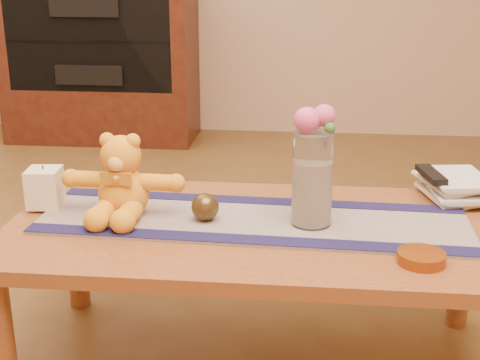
# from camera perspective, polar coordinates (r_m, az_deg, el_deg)

# --- Properties ---
(coffee_table_top) EXTENTS (1.40, 0.70, 0.04)m
(coffee_table_top) POSITION_cam_1_polar(r_m,az_deg,el_deg) (1.86, 1.54, -4.43)
(coffee_table_top) COLOR brown
(coffee_table_top) RESTS_ON floor
(table_leg_fl) EXTENTS (0.07, 0.07, 0.41)m
(table_leg_fl) POSITION_cam_1_polar(r_m,az_deg,el_deg) (1.87, -19.77, -13.26)
(table_leg_fl) COLOR brown
(table_leg_fl) RESTS_ON floor
(table_leg_bl) EXTENTS (0.07, 0.07, 0.41)m
(table_leg_bl) POSITION_cam_1_polar(r_m,az_deg,el_deg) (2.34, -13.87, -5.95)
(table_leg_bl) COLOR brown
(table_leg_bl) RESTS_ON floor
(table_leg_br) EXTENTS (0.07, 0.07, 0.41)m
(table_leg_br) POSITION_cam_1_polar(r_m,az_deg,el_deg) (2.27, 18.50, -7.17)
(table_leg_br) COLOR brown
(table_leg_br) RESTS_ON floor
(persian_runner) EXTENTS (1.21, 0.39, 0.01)m
(persian_runner) POSITION_cam_1_polar(r_m,az_deg,el_deg) (1.87, 1.11, -3.46)
(persian_runner) COLOR #1F1B4D
(persian_runner) RESTS_ON coffee_table_top
(runner_border_near) EXTENTS (1.20, 0.10, 0.00)m
(runner_border_near) POSITION_cam_1_polar(r_m,az_deg,el_deg) (1.74, 0.54, -5.11)
(runner_border_near) COLOR #16133A
(runner_border_near) RESTS_ON persian_runner
(runner_border_far) EXTENTS (1.20, 0.10, 0.00)m
(runner_border_far) POSITION_cam_1_polar(r_m,az_deg,el_deg) (2.00, 1.60, -1.77)
(runner_border_far) COLOR #16133A
(runner_border_far) RESTS_ON persian_runner
(teddy_bear) EXTENTS (0.34, 0.29, 0.22)m
(teddy_bear) POSITION_cam_1_polar(r_m,az_deg,el_deg) (1.90, -10.04, 0.32)
(teddy_bear) COLOR orange
(teddy_bear) RESTS_ON persian_runner
(pillar_candle) EXTENTS (0.10, 0.10, 0.11)m
(pillar_candle) POSITION_cam_1_polar(r_m,az_deg,el_deg) (2.03, -16.40, -0.62)
(pillar_candle) COLOR beige
(pillar_candle) RESTS_ON persian_runner
(candle_wick) EXTENTS (0.00, 0.00, 0.01)m
(candle_wick) POSITION_cam_1_polar(r_m,az_deg,el_deg) (2.01, -16.56, 1.06)
(candle_wick) COLOR black
(candle_wick) RESTS_ON pillar_candle
(glass_vase) EXTENTS (0.11, 0.11, 0.26)m
(glass_vase) POSITION_cam_1_polar(r_m,az_deg,el_deg) (1.80, 6.23, 0.09)
(glass_vase) COLOR silver
(glass_vase) RESTS_ON persian_runner
(potpourri_fill) EXTENTS (0.09, 0.09, 0.18)m
(potpourri_fill) POSITION_cam_1_polar(r_m,az_deg,el_deg) (1.82, 6.18, -1.08)
(potpourri_fill) COLOR beige
(potpourri_fill) RESTS_ON glass_vase
(rose_left) EXTENTS (0.07, 0.07, 0.07)m
(rose_left) POSITION_cam_1_polar(r_m,az_deg,el_deg) (1.75, 5.76, 5.13)
(rose_left) COLOR #D0497D
(rose_left) RESTS_ON glass_vase
(rose_right) EXTENTS (0.06, 0.06, 0.06)m
(rose_right) POSITION_cam_1_polar(r_m,az_deg,el_deg) (1.76, 7.24, 5.51)
(rose_right) COLOR #D0497D
(rose_right) RESTS_ON glass_vase
(blue_flower_back) EXTENTS (0.04, 0.04, 0.04)m
(blue_flower_back) POSITION_cam_1_polar(r_m,az_deg,el_deg) (1.79, 6.72, 5.22)
(blue_flower_back) COLOR #434E92
(blue_flower_back) RESTS_ON glass_vase
(blue_flower_side) EXTENTS (0.04, 0.04, 0.04)m
(blue_flower_side) POSITION_cam_1_polar(r_m,az_deg,el_deg) (1.78, 5.43, 4.90)
(blue_flower_side) COLOR #434E92
(blue_flower_side) RESTS_ON glass_vase
(leaf_sprig) EXTENTS (0.03, 0.03, 0.03)m
(leaf_sprig) POSITION_cam_1_polar(r_m,az_deg,el_deg) (1.74, 7.72, 4.44)
(leaf_sprig) COLOR #33662D
(leaf_sprig) RESTS_ON glass_vase
(bronze_ball) EXTENTS (0.10, 0.10, 0.08)m
(bronze_ball) POSITION_cam_1_polar(r_m,az_deg,el_deg) (1.85, -3.00, -2.32)
(bronze_ball) COLOR #453217
(bronze_ball) RESTS_ON persian_runner
(book_bottom) EXTENTS (0.21, 0.26, 0.02)m
(book_bottom) POSITION_cam_1_polar(r_m,az_deg,el_deg) (2.11, 15.80, -1.37)
(book_bottom) COLOR beige
(book_bottom) RESTS_ON coffee_table_top
(book_lower) EXTENTS (0.19, 0.24, 0.02)m
(book_lower) POSITION_cam_1_polar(r_m,az_deg,el_deg) (2.10, 16.01, -0.91)
(book_lower) COLOR beige
(book_lower) RESTS_ON book_bottom
(book_upper) EXTENTS (0.22, 0.26, 0.02)m
(book_upper) POSITION_cam_1_polar(r_m,az_deg,el_deg) (2.10, 15.71, -0.37)
(book_upper) COLOR beige
(book_upper) RESTS_ON book_lower
(book_top) EXTENTS (0.19, 0.24, 0.02)m
(book_top) POSITION_cam_1_polar(r_m,az_deg,el_deg) (2.09, 16.05, 0.08)
(book_top) COLOR beige
(book_top) RESTS_ON book_upper
(tv_remote) EXTENTS (0.07, 0.17, 0.02)m
(tv_remote) POSITION_cam_1_polar(r_m,az_deg,el_deg) (2.08, 16.07, 0.47)
(tv_remote) COLOR black
(tv_remote) RESTS_ON book_top
(amber_dish) EXTENTS (0.12, 0.12, 0.03)m
(amber_dish) POSITION_cam_1_polar(r_m,az_deg,el_deg) (1.68, 15.28, -6.45)
(amber_dish) COLOR #BF5914
(amber_dish) RESTS_ON coffee_table_top
(media_cabinet) EXTENTS (1.20, 0.50, 1.10)m
(media_cabinet) POSITION_cam_1_polar(r_m,az_deg,el_deg) (4.43, -11.87, 10.49)
(media_cabinet) COLOR black
(media_cabinet) RESTS_ON floor
(cabinet_cavity) EXTENTS (1.02, 0.03, 0.61)m
(cabinet_cavity) POSITION_cam_1_polar(r_m,az_deg,el_deg) (4.19, -12.93, 11.48)
(cabinet_cavity) COLOR black
(cabinet_cavity) RESTS_ON media_cabinet
(cabinet_shelf) EXTENTS (1.02, 0.20, 0.02)m
(cabinet_shelf) POSITION_cam_1_polar(r_m,az_deg,el_deg) (4.27, -12.57, 11.64)
(cabinet_shelf) COLOR black
(cabinet_shelf) RESTS_ON media_cabinet
(stereo_upper) EXTENTS (0.42, 0.28, 0.10)m
(stereo_upper) POSITION_cam_1_polar(r_m,az_deg,el_deg) (4.27, -12.68, 14.31)
(stereo_upper) COLOR black
(stereo_upper) RESTS_ON media_cabinet
(stereo_lower) EXTENTS (0.42, 0.28, 0.12)m
(stereo_lower) POSITION_cam_1_polar(r_m,az_deg,el_deg) (4.32, -12.30, 9.07)
(stereo_lower) COLOR black
(stereo_lower) RESTS_ON media_cabinet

